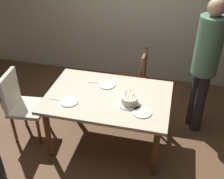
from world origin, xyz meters
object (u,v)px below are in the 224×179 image
object	(u,v)px
chair_spindle_back	(131,82)
dining_table	(108,102)
plate_near_celebrant	(69,101)
chair_upholstered	(21,102)
plate_far_side	(107,85)
plate_near_guest	(142,112)
person_guest	(205,61)
birthday_cake	(130,100)

from	to	relation	value
chair_spindle_back	dining_table	bearing A→B (deg)	-100.05
dining_table	plate_near_celebrant	world-z (taller)	plate_near_celebrant
chair_spindle_back	chair_upholstered	bearing A→B (deg)	-143.30
plate_far_side	chair_upholstered	size ratio (longest dim) A/B	0.23
dining_table	chair_upholstered	size ratio (longest dim) A/B	1.59
plate_near_celebrant	plate_far_side	world-z (taller)	same
plate_far_side	chair_spindle_back	bearing A→B (deg)	69.65
plate_near_celebrant	chair_upholstered	xyz separation A→B (m)	(-0.73, 0.10, -0.21)
plate_far_side	plate_near_guest	xyz separation A→B (m)	(0.53, -0.46, 0.00)
plate_near_celebrant	plate_near_guest	xyz separation A→B (m)	(0.87, 0.00, 0.00)
chair_spindle_back	person_guest	xyz separation A→B (m)	(0.96, -0.25, 0.59)
dining_table	plate_near_celebrant	bearing A→B (deg)	-150.86
dining_table	chair_upholstered	xyz separation A→B (m)	(-1.14, -0.13, -0.12)
birthday_cake	chair_upholstered	size ratio (longest dim) A/B	0.29
dining_table	chair_spindle_back	bearing A→B (deg)	79.95
chair_spindle_back	person_guest	distance (m)	1.16
dining_table	chair_upholstered	distance (m)	1.16
plate_far_side	chair_spindle_back	world-z (taller)	chair_spindle_back
plate_near_celebrant	birthday_cake	bearing A→B (deg)	11.20
plate_near_celebrant	plate_far_side	size ratio (longest dim) A/B	1.00
person_guest	plate_far_side	bearing A→B (deg)	-163.37
plate_near_celebrant	chair_spindle_back	size ratio (longest dim) A/B	0.23
plate_near_celebrant	plate_near_guest	bearing A→B (deg)	0.00
plate_near_guest	chair_upholstered	world-z (taller)	chair_upholstered
plate_near_guest	chair_upholstered	xyz separation A→B (m)	(-1.60, 0.10, -0.21)
birthday_cake	chair_spindle_back	size ratio (longest dim) A/B	0.29
plate_far_side	plate_near_guest	world-z (taller)	same
plate_near_celebrant	plate_far_side	xyz separation A→B (m)	(0.34, 0.46, 0.00)
dining_table	plate_near_guest	xyz separation A→B (m)	(0.45, -0.23, 0.09)
birthday_cake	chair_spindle_back	distance (m)	0.99
birthday_cake	plate_near_guest	bearing A→B (deg)	-39.25
dining_table	person_guest	xyz separation A→B (m)	(1.11, 0.59, 0.40)
plate_near_guest	chair_upholstered	distance (m)	1.61
chair_upholstered	plate_near_guest	bearing A→B (deg)	-3.67
person_guest	chair_upholstered	bearing A→B (deg)	-162.40
plate_near_guest	chair_spindle_back	bearing A→B (deg)	105.99
plate_near_guest	chair_upholstered	bearing A→B (deg)	176.33
plate_near_guest	dining_table	bearing A→B (deg)	152.93
dining_table	plate_far_side	bearing A→B (deg)	108.06
chair_upholstered	plate_far_side	bearing A→B (deg)	18.66
birthday_cake	person_guest	distance (m)	1.10
birthday_cake	person_guest	xyz separation A→B (m)	(0.82, 0.68, 0.27)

